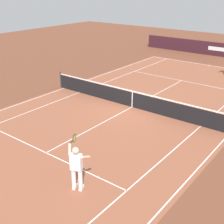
# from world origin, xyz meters

# --- Properties ---
(ground_plane) EXTENTS (60.00, 60.00, 0.00)m
(ground_plane) POSITION_xyz_m (0.00, 0.00, 0.00)
(ground_plane) COLOR brown
(court_slab) EXTENTS (24.20, 11.40, 0.00)m
(court_slab) POSITION_xyz_m (0.00, 0.00, 0.00)
(court_slab) COLOR #935138
(court_slab) RESTS_ON ground_plane
(court_line_markings) EXTENTS (23.85, 11.05, 0.01)m
(court_line_markings) POSITION_xyz_m (0.00, 0.00, 0.00)
(court_line_markings) COLOR white
(court_line_markings) RESTS_ON ground_plane
(tennis_net) EXTENTS (0.10, 11.70, 1.08)m
(tennis_net) POSITION_xyz_m (0.00, 0.00, 0.49)
(tennis_net) COLOR #2D2D33
(tennis_net) RESTS_ON ground_plane
(tennis_player_near) EXTENTS (0.92, 0.94, 1.70)m
(tennis_player_near) POSITION_xyz_m (7.33, 2.70, 0.93)
(tennis_player_near) COLOR white
(tennis_player_near) RESTS_ON ground_plane
(tennis_ball) EXTENTS (0.07, 0.07, 0.07)m
(tennis_ball) POSITION_xyz_m (-1.73, 3.50, 0.03)
(tennis_ball) COLOR #CCE01E
(tennis_ball) RESTS_ON ground_plane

